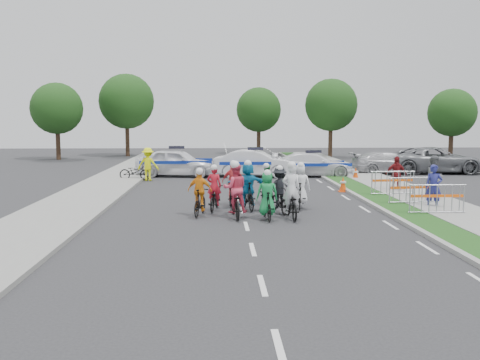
{
  "coord_description": "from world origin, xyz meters",
  "views": [
    {
      "loc": [
        -0.9,
        -16.53,
        3.38
      ],
      "look_at": [
        -0.07,
        3.24,
        1.1
      ],
      "focal_mm": 40.0,
      "sensor_mm": 36.0,
      "label": 1
    }
  ],
  "objects_px": {
    "rider_3": "(200,197)",
    "tree_3": "(127,102)",
    "cone_1": "(356,174)",
    "tree_4": "(259,110)",
    "rider_2": "(235,197)",
    "rider_6": "(214,195)",
    "rider_5": "(248,189)",
    "police_car_0": "(177,163)",
    "spectator_1": "(435,178)",
    "spectator_2": "(396,174)",
    "marshal_hiviz": "(148,164)",
    "tree_1": "(331,105)",
    "barrier_2": "(393,184)",
    "cone_0": "(343,184)",
    "barrier_0": "(437,200)",
    "rider_9": "(233,188)",
    "rider_8": "(266,189)",
    "police_car_1": "(255,163)",
    "rider_4": "(279,194)",
    "spectator_0": "(434,187)",
    "barrier_1": "(413,191)",
    "rider_0": "(291,200)",
    "tree_0": "(57,109)",
    "civilian_suv": "(435,160)",
    "rider_1": "(267,200)",
    "police_car_2": "(313,165)",
    "rider_7": "(300,190)",
    "tree_2": "(452,113)",
    "civilian_sedan": "(389,163)",
    "parked_bike": "(135,172)"
  },
  "relations": [
    {
      "from": "rider_4",
      "to": "spectator_0",
      "type": "distance_m",
      "value": 5.92
    },
    {
      "from": "rider_0",
      "to": "rider_7",
      "type": "relative_size",
      "value": 1.11
    },
    {
      "from": "spectator_2",
      "to": "marshal_hiviz",
      "type": "relative_size",
      "value": 0.91
    },
    {
      "from": "spectator_2",
      "to": "rider_0",
      "type": "bearing_deg",
      "value": -133.12
    },
    {
      "from": "rider_1",
      "to": "tree_3",
      "type": "relative_size",
      "value": 0.23
    },
    {
      "from": "tree_3",
      "to": "rider_5",
      "type": "bearing_deg",
      "value": -72.35
    },
    {
      "from": "cone_0",
      "to": "rider_7",
      "type": "bearing_deg",
      "value": -120.85
    },
    {
      "from": "barrier_2",
      "to": "cone_0",
      "type": "distance_m",
      "value": 2.45
    },
    {
      "from": "rider_5",
      "to": "tree_3",
      "type": "height_order",
      "value": "tree_3"
    },
    {
      "from": "rider_5",
      "to": "rider_3",
      "type": "bearing_deg",
      "value": 23.29
    },
    {
      "from": "tree_3",
      "to": "tree_0",
      "type": "bearing_deg",
      "value": -141.34
    },
    {
      "from": "rider_0",
      "to": "civilian_sedan",
      "type": "height_order",
      "value": "rider_0"
    },
    {
      "from": "civilian_suv",
      "to": "police_car_0",
      "type": "bearing_deg",
      "value": 96.95
    },
    {
      "from": "tree_1",
      "to": "tree_2",
      "type": "bearing_deg",
      "value": -23.96
    },
    {
      "from": "barrier_1",
      "to": "barrier_2",
      "type": "bearing_deg",
      "value": 90.0
    },
    {
      "from": "rider_0",
      "to": "cone_0",
      "type": "relative_size",
      "value": 2.8
    },
    {
      "from": "police_car_0",
      "to": "marshal_hiviz",
      "type": "height_order",
      "value": "marshal_hiviz"
    },
    {
      "from": "tree_4",
      "to": "barrier_0",
      "type": "bearing_deg",
      "value": -83.51
    },
    {
      "from": "rider_8",
      "to": "cone_1",
      "type": "distance_m",
      "value": 10.15
    },
    {
      "from": "rider_3",
      "to": "barrier_2",
      "type": "relative_size",
      "value": 0.85
    },
    {
      "from": "rider_8",
      "to": "parked_bike",
      "type": "distance_m",
      "value": 10.85
    },
    {
      "from": "rider_2",
      "to": "rider_6",
      "type": "bearing_deg",
      "value": -69.69
    },
    {
      "from": "rider_9",
      "to": "tree_1",
      "type": "relative_size",
      "value": 0.26
    },
    {
      "from": "barrier_2",
      "to": "barrier_0",
      "type": "bearing_deg",
      "value": -90.0
    },
    {
      "from": "rider_7",
      "to": "tree_4",
      "type": "relative_size",
      "value": 0.28
    },
    {
      "from": "rider_3",
      "to": "tree_3",
      "type": "xyz_separation_m",
      "value": [
        -7.48,
        30.13,
        4.23
      ]
    },
    {
      "from": "barrier_0",
      "to": "rider_4",
      "type": "bearing_deg",
      "value": 170.12
    },
    {
      "from": "tree_4",
      "to": "tree_1",
      "type": "bearing_deg",
      "value": -33.69
    },
    {
      "from": "police_car_0",
      "to": "police_car_2",
      "type": "bearing_deg",
      "value": -82.69
    },
    {
      "from": "tree_1",
      "to": "spectator_1",
      "type": "bearing_deg",
      "value": -92.13
    },
    {
      "from": "rider_8",
      "to": "police_car_1",
      "type": "distance_m",
      "value": 10.17
    },
    {
      "from": "spectator_2",
      "to": "tree_4",
      "type": "distance_m",
      "value": 26.95
    },
    {
      "from": "rider_3",
      "to": "cone_1",
      "type": "distance_m",
      "value": 13.56
    },
    {
      "from": "tree_0",
      "to": "tree_1",
      "type": "height_order",
      "value": "tree_1"
    },
    {
      "from": "barrier_0",
      "to": "cone_0",
      "type": "bearing_deg",
      "value": 105.66
    },
    {
      "from": "rider_8",
      "to": "tree_3",
      "type": "relative_size",
      "value": 0.23
    },
    {
      "from": "rider_3",
      "to": "barrier_2",
      "type": "height_order",
      "value": "rider_3"
    },
    {
      "from": "police_car_0",
      "to": "tree_3",
      "type": "distance_m",
      "value": 18.59
    },
    {
      "from": "spectator_2",
      "to": "barrier_0",
      "type": "bearing_deg",
      "value": -96.77
    },
    {
      "from": "rider_3",
      "to": "police_car_2",
      "type": "bearing_deg",
      "value": -104.98
    },
    {
      "from": "barrier_1",
      "to": "police_car_1",
      "type": "bearing_deg",
      "value": 116.91
    },
    {
      "from": "rider_3",
      "to": "rider_9",
      "type": "height_order",
      "value": "rider_9"
    },
    {
      "from": "rider_6",
      "to": "barrier_1",
      "type": "distance_m",
      "value": 7.76
    },
    {
      "from": "cone_1",
      "to": "tree_4",
      "type": "height_order",
      "value": "tree_4"
    },
    {
      "from": "marshal_hiviz",
      "to": "cone_1",
      "type": "distance_m",
      "value": 11.46
    },
    {
      "from": "rider_5",
      "to": "rider_8",
      "type": "xyz_separation_m",
      "value": [
        0.79,
        1.22,
        -0.16
      ]
    },
    {
      "from": "rider_6",
      "to": "spectator_1",
      "type": "relative_size",
      "value": 0.94
    },
    {
      "from": "rider_2",
      "to": "spectator_0",
      "type": "height_order",
      "value": "rider_2"
    },
    {
      "from": "spectator_1",
      "to": "spectator_2",
      "type": "relative_size",
      "value": 1.13
    },
    {
      "from": "tree_1",
      "to": "rider_0",
      "type": "bearing_deg",
      "value": -104.48
    }
  ]
}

